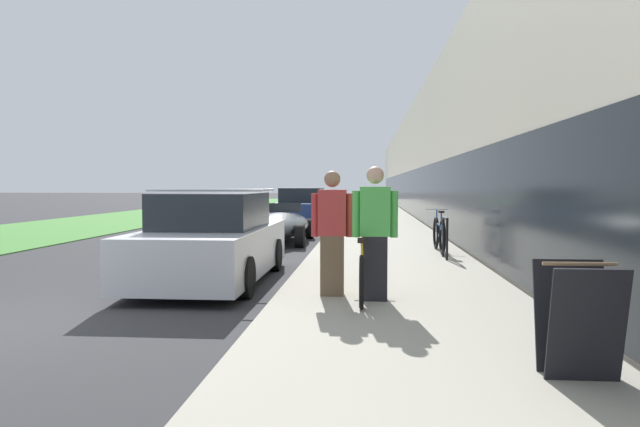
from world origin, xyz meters
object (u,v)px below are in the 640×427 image
(bike_rack_hoop, at_px, (445,233))
(parked_sedan_curbside, at_px, (213,241))
(person_bystander, at_px, (332,233))
(cruiser_bike_nearest, at_px, (439,234))
(parked_sedan_far, at_px, (302,209))
(vintage_roadster_curbside, at_px, (279,226))
(sandwich_board_sign, at_px, (578,319))
(tandem_bicycle, at_px, (362,269))
(person_rider, at_px, (375,233))

(bike_rack_hoop, distance_m, parked_sedan_curbside, 4.82)
(person_bystander, height_order, cruiser_bike_nearest, person_bystander)
(bike_rack_hoop, xyz_separation_m, parked_sedan_far, (-4.03, 9.64, 0.06))
(cruiser_bike_nearest, relative_size, vintage_roadster_curbside, 0.43)
(parked_sedan_far, bearing_deg, sandwich_board_sign, -76.38)
(parked_sedan_curbside, distance_m, vintage_roadster_curbside, 6.54)
(tandem_bicycle, height_order, parked_sedan_curbside, parked_sedan_curbside)
(sandwich_board_sign, bearing_deg, bike_rack_hoop, 90.40)
(tandem_bicycle, xyz_separation_m, vintage_roadster_curbside, (-2.39, 8.09, -0.00))
(bike_rack_hoop, xyz_separation_m, cruiser_bike_nearest, (0.03, 1.20, -0.12))
(cruiser_bike_nearest, bearing_deg, tandem_bicycle, -107.81)
(sandwich_board_sign, height_order, vintage_roadster_curbside, vintage_roadster_curbside)
(bike_rack_hoop, bearing_deg, cruiser_bike_nearest, 88.66)
(person_bystander, height_order, parked_sedan_far, person_bystander)
(person_bystander, xyz_separation_m, parked_sedan_curbside, (-2.08, 1.59, -0.29))
(sandwich_board_sign, relative_size, parked_sedan_curbside, 0.21)
(vintage_roadster_curbside, bearing_deg, person_rider, -73.11)
(person_bystander, distance_m, sandwich_board_sign, 3.79)
(sandwich_board_sign, distance_m, parked_sedan_far, 17.31)
(person_rider, bearing_deg, vintage_roadster_curbside, 106.89)
(person_rider, xyz_separation_m, cruiser_bike_nearest, (1.51, 5.53, -0.47))
(tandem_bicycle, relative_size, vintage_roadster_curbside, 0.55)
(person_bystander, height_order, bike_rack_hoop, person_bystander)
(person_bystander, distance_m, vintage_roadster_curbside, 8.37)
(person_bystander, bearing_deg, tandem_bicycle, 4.31)
(tandem_bicycle, height_order, person_rider, person_rider)
(sandwich_board_sign, distance_m, parked_sedan_curbside, 6.31)
(bike_rack_hoop, bearing_deg, tandem_bicycle, -112.30)
(tandem_bicycle, distance_m, cruiser_bike_nearest, 5.49)
(tandem_bicycle, distance_m, parked_sedan_curbside, 2.94)
(person_rider, height_order, vintage_roadster_curbside, person_rider)
(parked_sedan_curbside, bearing_deg, person_rider, -35.11)
(cruiser_bike_nearest, xyz_separation_m, sandwich_board_sign, (0.02, -8.38, 0.05))
(person_rider, bearing_deg, sandwich_board_sign, -61.68)
(bike_rack_hoop, bearing_deg, sandwich_board_sign, -89.60)
(tandem_bicycle, relative_size, person_bystander, 1.44)
(person_bystander, bearing_deg, bike_rack_hoop, 63.12)
(person_rider, bearing_deg, parked_sedan_curbside, 144.89)
(person_bystander, bearing_deg, cruiser_bike_nearest, 68.37)
(sandwich_board_sign, xyz_separation_m, parked_sedan_far, (-4.08, 16.83, 0.12))
(sandwich_board_sign, bearing_deg, cruiser_bike_nearest, 90.15)
(vintage_roadster_curbside, bearing_deg, person_bystander, -76.30)
(person_rider, xyz_separation_m, parked_sedan_curbside, (-2.65, 1.86, -0.31))
(sandwich_board_sign, xyz_separation_m, vintage_roadster_curbside, (-4.09, 11.25, -0.09))
(tandem_bicycle, bearing_deg, parked_sedan_far, 99.86)
(sandwich_board_sign, xyz_separation_m, parked_sedan_curbside, (-4.19, 4.72, 0.11))
(person_rider, relative_size, parked_sedan_curbside, 0.39)
(bike_rack_hoop, relative_size, parked_sedan_far, 0.20)
(sandwich_board_sign, distance_m, vintage_roadster_curbside, 11.97)
(bike_rack_hoop, relative_size, vintage_roadster_curbside, 0.19)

